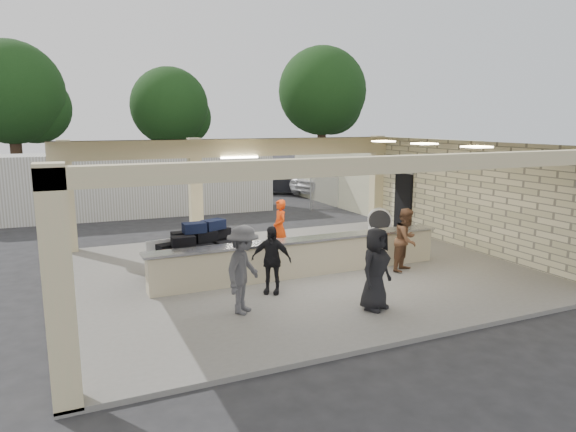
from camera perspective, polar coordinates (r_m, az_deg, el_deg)
name	(u,v)px	position (r m, az deg, el deg)	size (l,w,h in m)	color
ground	(294,273)	(14.10, 0.73, -6.38)	(120.00, 120.00, 0.00)	#242426
pavilion	(292,220)	(14.45, 0.40, -0.46)	(12.01, 10.00, 3.55)	slate
baggage_counter	(303,257)	(13.51, 1.63, -4.56)	(8.20, 0.58, 0.98)	#C3B692
luggage_cart	(200,247)	(13.51, -9.79, -3.45)	(2.69, 1.93, 1.44)	silver
drum_fan	(380,220)	(18.61, 10.14, -0.48)	(0.88, 0.70, 0.95)	silver
baggage_handler	(280,228)	(15.40, -0.91, -1.30)	(0.62, 0.34, 1.70)	#F8420D
passenger_a	(406,240)	(14.17, 13.02, -2.58)	(0.83, 0.36, 1.71)	brown
passenger_b	(271,260)	(12.02, -1.87, -4.88)	(0.94, 0.34, 1.61)	black
passenger_c	(243,270)	(10.80, -4.98, -5.96)	(1.22, 0.43, 1.88)	#4B4B50
passenger_d	(376,269)	(11.14, 9.71, -5.80)	(0.87, 0.36, 1.79)	black
car_white_a	(334,181)	(29.35, 5.14, 3.85)	(2.43, 5.14, 1.47)	silver
car_white_b	(393,178)	(32.85, 11.61, 4.21)	(1.51, 4.05, 1.28)	silver
car_dark	(289,182)	(29.49, 0.14, 3.76)	(1.39, 3.93, 1.31)	black
container_white	(128,184)	(23.67, -17.32, 3.38)	(12.62, 2.52, 2.73)	silver
fence	(415,182)	(27.18, 13.94, 3.74)	(12.06, 0.06, 2.03)	gray
tree_left	(17,97)	(36.49, -27.88, 11.62)	(6.60, 6.30, 9.00)	#382619
tree_mid	(173,109)	(39.24, -12.63, 11.48)	(6.00, 5.60, 8.00)	#382619
tree_right	(325,95)	(42.47, 4.10, 13.29)	(7.20, 7.00, 10.00)	#382619
adjacent_building	(380,170)	(27.05, 10.17, 5.01)	(6.00, 8.00, 3.20)	beige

